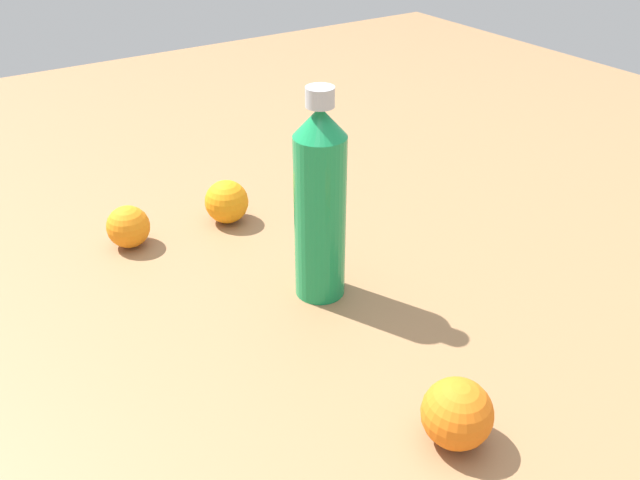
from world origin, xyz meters
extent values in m
plane|color=olive|center=(0.00, 0.00, 0.00)|extent=(2.40, 2.40, 0.00)
cylinder|color=#198C4C|center=(-0.03, 0.02, 0.11)|extent=(0.07, 0.07, 0.22)
cone|color=#198C4C|center=(-0.03, 0.02, 0.24)|extent=(0.07, 0.07, 0.04)
cylinder|color=#B2B7BF|center=(-0.03, 0.02, 0.27)|extent=(0.03, 0.03, 0.02)
sphere|color=orange|center=(0.21, 0.04, 0.03)|extent=(0.07, 0.07, 0.07)
sphere|color=orange|center=(-0.32, 0.05, 0.04)|extent=(0.07, 0.07, 0.07)
sphere|color=orange|center=(0.23, 0.19, 0.03)|extent=(0.06, 0.06, 0.06)
camera|label=1|loc=(-0.63, 0.42, 0.52)|focal=36.89mm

